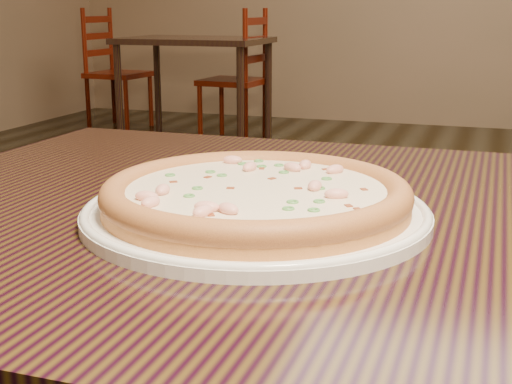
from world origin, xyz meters
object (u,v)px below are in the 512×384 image
(plate, at_px, (256,212))
(hero_table, at_px, (375,304))
(chair_a, at_px, (113,73))
(bg_table_left, at_px, (195,51))
(chair_b, at_px, (240,81))
(pizza, at_px, (256,195))

(plate, bearing_deg, hero_table, 22.62)
(chair_a, bearing_deg, hero_table, -56.96)
(chair_a, bearing_deg, bg_table_left, -24.99)
(plate, height_order, chair_b, chair_b)
(chair_a, relative_size, chair_b, 1.00)
(bg_table_left, relative_size, chair_b, 1.05)
(plate, relative_size, chair_b, 0.38)
(bg_table_left, bearing_deg, chair_b, 37.05)
(plate, height_order, chair_a, chair_a)
(pizza, relative_size, chair_b, 0.34)
(plate, xyz_separation_m, chair_b, (-1.56, 4.21, -0.32))
(chair_a, height_order, chair_b, same)
(hero_table, distance_m, bg_table_left, 4.41)
(bg_table_left, xyz_separation_m, chair_a, (-0.91, 0.42, -0.22))
(hero_table, relative_size, chair_a, 1.26)
(plate, bearing_deg, chair_b, 110.32)
(bg_table_left, height_order, chair_b, chair_b)
(hero_table, distance_m, chair_b, 4.49)
(bg_table_left, distance_m, chair_a, 1.03)
(hero_table, relative_size, plate, 3.33)
(hero_table, relative_size, bg_table_left, 1.20)
(plate, xyz_separation_m, chair_a, (-2.73, 4.43, -0.32))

